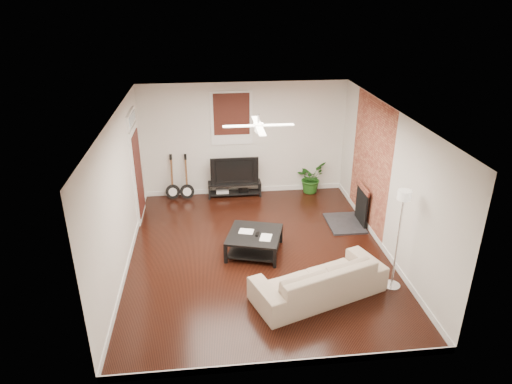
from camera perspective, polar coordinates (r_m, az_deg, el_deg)
room at (r=8.44m, az=0.30°, el=0.44°), size 5.01×6.01×2.81m
brick_accent at (r=9.92m, az=14.07°, el=3.38°), size 0.02×2.20×2.80m
fireplace at (r=10.18m, az=12.02°, el=-1.61°), size 0.80×1.10×0.92m
window_back at (r=11.04m, az=-3.07°, el=9.19°), size 1.00×0.06×1.30m
door_left at (r=10.33m, az=-14.66°, el=3.27°), size 0.08×1.00×2.50m
tv_stand at (r=11.45m, az=-2.68°, el=0.37°), size 1.31×0.35×0.37m
tv at (r=11.26m, az=-2.74°, el=2.85°), size 1.18×0.15×0.68m
coffee_table at (r=9.03m, az=-0.20°, el=-6.38°), size 1.24×1.24×0.42m
sofa at (r=7.87m, az=7.86°, el=-10.68°), size 2.44×1.61×0.66m
floor_lamp at (r=8.04m, az=17.30°, el=-5.81°), size 0.39×0.39×1.85m
potted_plant at (r=11.67m, az=6.83°, el=1.81°), size 0.92×0.93×0.78m
guitar_left at (r=11.29m, az=-10.48°, el=1.74°), size 0.37×0.27×1.13m
guitar_right at (r=11.24m, az=-8.71°, el=1.77°), size 0.36×0.26×1.13m
ceiling_fan at (r=8.04m, az=0.32°, el=8.30°), size 1.24×1.24×0.32m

